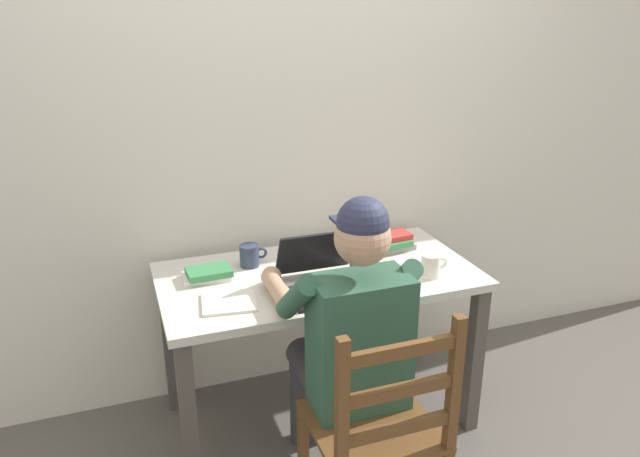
% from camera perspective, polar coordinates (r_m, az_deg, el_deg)
% --- Properties ---
extents(ground_plane, '(8.00, 8.00, 0.00)m').
position_cam_1_polar(ground_plane, '(2.97, -0.15, -17.20)').
color(ground_plane, '#56514C').
extents(back_wall, '(6.00, 0.04, 2.60)m').
position_cam_1_polar(back_wall, '(2.81, -3.15, 9.84)').
color(back_wall, silver).
rests_on(back_wall, ground).
extents(desk, '(1.34, 0.70, 0.74)m').
position_cam_1_polar(desk, '(2.63, -0.16, -6.24)').
color(desk, beige).
rests_on(desk, ground).
extents(seated_person, '(0.50, 0.60, 1.24)m').
position_cam_1_polar(seated_person, '(2.25, 2.68, -9.87)').
color(seated_person, '#2D5642').
rests_on(seated_person, ground).
extents(wooden_chair, '(0.42, 0.42, 0.93)m').
position_cam_1_polar(wooden_chair, '(2.17, 5.53, -18.50)').
color(wooden_chair, brown).
rests_on(wooden_chair, ground).
extents(laptop, '(0.33, 0.34, 0.21)m').
position_cam_1_polar(laptop, '(2.44, 0.39, -4.48)').
color(laptop, black).
rests_on(laptop, desk).
extents(computer_mouse, '(0.06, 0.10, 0.03)m').
position_cam_1_polar(computer_mouse, '(2.49, 6.96, -4.99)').
color(computer_mouse, black).
rests_on(computer_mouse, desk).
extents(coffee_mug_white, '(0.12, 0.08, 0.10)m').
position_cam_1_polar(coffee_mug_white, '(2.58, 10.41, -3.45)').
color(coffee_mug_white, silver).
rests_on(coffee_mug_white, desk).
extents(coffee_mug_dark, '(0.12, 0.08, 0.10)m').
position_cam_1_polar(coffee_mug_dark, '(2.65, -6.61, -2.54)').
color(coffee_mug_dark, '#2D384C').
rests_on(coffee_mug_dark, desk).
extents(book_stack_main, '(0.21, 0.16, 0.08)m').
position_cam_1_polar(book_stack_main, '(2.83, 6.74, -1.26)').
color(book_stack_main, gray).
rests_on(book_stack_main, desk).
extents(book_stack_side, '(0.20, 0.14, 0.05)m').
position_cam_1_polar(book_stack_side, '(2.56, -10.51, -4.22)').
color(book_stack_side, white).
rests_on(book_stack_side, desk).
extents(paper_pile_near_laptop, '(0.23, 0.20, 0.02)m').
position_cam_1_polar(paper_pile_near_laptop, '(2.40, -0.90, -6.00)').
color(paper_pile_near_laptop, white).
rests_on(paper_pile_near_laptop, desk).
extents(paper_pile_back_corner, '(0.23, 0.21, 0.01)m').
position_cam_1_polar(paper_pile_back_corner, '(2.36, -8.56, -6.87)').
color(paper_pile_back_corner, silver).
rests_on(paper_pile_back_corner, desk).
extents(paper_pile_side, '(0.25, 0.20, 0.01)m').
position_cam_1_polar(paper_pile_side, '(2.60, 7.45, -4.11)').
color(paper_pile_side, white).
rests_on(paper_pile_side, desk).
extents(landscape_photo_print, '(0.14, 0.11, 0.00)m').
position_cam_1_polar(landscape_photo_print, '(2.64, 4.99, -3.71)').
color(landscape_photo_print, '#C63D33').
rests_on(landscape_photo_print, desk).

